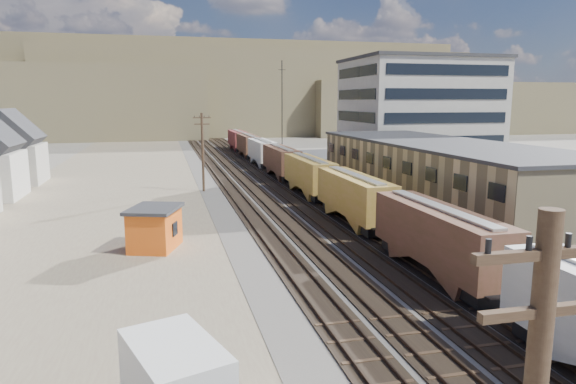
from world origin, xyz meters
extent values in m
plane|color=#6B6356|center=(0.00, 0.00, 0.00)|extent=(300.00, 300.00, 0.00)
cube|color=#4C4742|center=(0.00, 50.00, 0.03)|extent=(18.00, 200.00, 0.06)
cube|color=#746050|center=(-20.00, 40.00, 0.01)|extent=(24.00, 180.00, 0.03)
cube|color=#232326|center=(22.00, 35.00, 0.02)|extent=(26.00, 120.00, 0.04)
cube|color=black|center=(-5.00, 50.00, 0.10)|extent=(2.60, 200.00, 0.08)
cube|color=#38281E|center=(-5.72, 50.00, 0.22)|extent=(0.08, 200.00, 0.16)
cube|color=#38281E|center=(-4.28, 50.00, 0.22)|extent=(0.08, 200.00, 0.16)
cube|color=black|center=(-2.00, 50.00, 0.10)|extent=(2.60, 200.00, 0.08)
cube|color=#38281E|center=(-2.72, 50.00, 0.22)|extent=(0.08, 200.00, 0.16)
cube|color=#38281E|center=(-1.28, 50.00, 0.22)|extent=(0.08, 200.00, 0.16)
cube|color=black|center=(1.00, 50.00, 0.10)|extent=(2.60, 200.00, 0.08)
cube|color=#38281E|center=(0.28, 50.00, 0.22)|extent=(0.08, 200.00, 0.16)
cube|color=#38281E|center=(1.72, 50.00, 0.22)|extent=(0.08, 200.00, 0.16)
cube|color=black|center=(3.80, 50.00, 0.10)|extent=(2.60, 200.00, 0.08)
cube|color=#38281E|center=(3.08, 50.00, 0.22)|extent=(0.08, 200.00, 0.16)
cube|color=#38281E|center=(4.52, 50.00, 0.22)|extent=(0.08, 200.00, 0.16)
cube|color=black|center=(3.80, -4.56, 0.75)|extent=(2.20, 2.20, 0.90)
cube|color=black|center=(3.80, 0.49, 0.75)|extent=(2.20, 2.20, 0.90)
cube|color=black|center=(3.80, 10.64, 0.75)|extent=(2.20, 2.20, 0.90)
cube|color=#49311F|center=(3.80, 5.57, 2.90)|extent=(3.00, 13.34, 3.40)
cube|color=#B7B7B2|center=(3.80, 5.57, 4.68)|extent=(0.90, 12.32, 0.16)
cube|color=black|center=(3.80, 15.69, 0.75)|extent=(2.20, 2.20, 0.90)
cube|color=black|center=(3.80, 25.84, 0.75)|extent=(2.20, 2.20, 0.90)
cube|color=olive|center=(3.80, 20.77, 2.90)|extent=(3.00, 13.34, 3.40)
cube|color=#B7B7B2|center=(3.80, 20.77, 4.68)|extent=(0.90, 12.33, 0.16)
cube|color=black|center=(3.80, 30.89, 0.75)|extent=(2.20, 2.20, 0.90)
cube|color=black|center=(3.80, 41.04, 0.75)|extent=(2.20, 2.20, 0.90)
cube|color=olive|center=(3.80, 35.97, 2.90)|extent=(3.00, 13.34, 3.40)
cube|color=#B7B7B2|center=(3.80, 35.97, 4.68)|extent=(0.90, 12.33, 0.16)
cube|color=black|center=(3.80, 46.09, 0.75)|extent=(2.20, 2.20, 0.90)
cube|color=black|center=(3.80, 56.24, 0.75)|extent=(2.20, 2.20, 0.90)
cube|color=#49311F|center=(3.80, 51.17, 2.90)|extent=(3.00, 13.34, 3.40)
cube|color=#B7B7B2|center=(3.80, 51.17, 4.68)|extent=(0.90, 12.33, 0.16)
cube|color=black|center=(3.80, 61.29, 0.75)|extent=(2.20, 2.20, 0.90)
cube|color=black|center=(3.80, 71.44, 0.75)|extent=(2.20, 2.20, 0.90)
cube|color=#BBB8AF|center=(3.80, 66.37, 2.90)|extent=(3.00, 13.34, 3.40)
cube|color=#B7B7B2|center=(3.80, 66.37, 4.68)|extent=(0.90, 12.32, 0.16)
cube|color=black|center=(3.80, 76.49, 0.75)|extent=(2.20, 2.20, 0.90)
cube|color=black|center=(3.80, 86.64, 0.75)|extent=(2.20, 2.20, 0.90)
cube|color=#49311F|center=(3.80, 81.57, 2.90)|extent=(3.00, 13.34, 3.40)
cube|color=#B7B7B2|center=(3.80, 81.57, 4.68)|extent=(0.90, 12.32, 0.16)
cube|color=black|center=(3.80, 91.69, 0.75)|extent=(2.20, 2.20, 0.90)
cube|color=black|center=(3.80, 101.84, 0.75)|extent=(2.20, 2.20, 0.90)
cube|color=maroon|center=(3.80, 96.77, 2.90)|extent=(3.00, 13.34, 3.40)
cube|color=#B7B7B2|center=(3.80, 96.77, 4.68)|extent=(0.90, 12.32, 0.16)
cube|color=tan|center=(15.00, 25.00, 3.50)|extent=(12.00, 40.00, 7.00)
cube|color=#2D2D30|center=(15.00, 25.00, 7.10)|extent=(12.40, 40.40, 0.30)
cube|color=black|center=(8.95, 25.00, 2.20)|extent=(0.12, 36.00, 1.20)
cube|color=black|center=(8.95, 25.00, 5.20)|extent=(0.12, 36.00, 1.20)
cube|color=#9E998E|center=(28.00, 55.00, 9.00)|extent=(22.00, 18.00, 18.00)
cube|color=#2D2D30|center=(28.00, 55.00, 18.20)|extent=(22.60, 18.60, 0.50)
cube|color=black|center=(16.95, 55.00, 9.00)|extent=(0.12, 16.00, 16.00)
cube|color=black|center=(28.00, 45.95, 9.00)|extent=(20.00, 0.12, 16.00)
cube|color=#382619|center=(-8.50, -18.00, 9.40)|extent=(2.20, 0.14, 0.14)
cube|color=#382619|center=(-8.50, -18.00, 8.60)|extent=(1.90, 0.14, 0.14)
cylinder|color=#382619|center=(-8.50, 42.00, 5.00)|extent=(0.32, 0.32, 10.00)
cube|color=#382619|center=(-8.50, 42.00, 9.40)|extent=(2.20, 0.14, 0.14)
cube|color=#382619|center=(-8.50, 42.00, 8.60)|extent=(1.90, 0.14, 0.14)
cylinder|color=black|center=(-7.90, 42.00, 9.55)|extent=(0.08, 0.08, 0.22)
cylinder|color=black|center=(6.00, 60.00, 9.00)|extent=(0.16, 0.16, 18.00)
cube|color=black|center=(6.00, 60.00, 16.50)|extent=(1.20, 0.08, 0.08)
cube|color=#9E998E|center=(-34.00, 55.00, 2.75)|extent=(8.00, 8.00, 5.50)
cube|color=#2D2D30|center=(-34.00, 55.00, 6.40)|extent=(8.15, 8.16, 8.15)
cube|color=brown|center=(-60.00, 150.00, 11.00)|extent=(120.00, 40.00, 22.00)
cube|color=brown|center=(20.00, 160.00, 14.00)|extent=(140.00, 45.00, 28.00)
cube|color=brown|center=(90.00, 150.00, 9.00)|extent=(110.00, 38.00, 18.00)
cube|color=brown|center=(-10.00, 180.00, 16.00)|extent=(200.00, 60.00, 32.00)
cube|color=silver|center=(-13.28, -7.39, 2.15)|extent=(3.81, 4.89, 2.79)
cube|color=orange|center=(-14.24, 16.65, 1.55)|extent=(4.29, 4.93, 3.11)
cube|color=#2D2D30|center=(-14.24, 16.65, 3.21)|extent=(4.82, 5.46, 0.26)
cube|color=black|center=(-12.72, 16.13, 1.66)|extent=(0.44, 1.01, 1.04)
imported|color=navy|center=(21.17, 58.93, 0.79)|extent=(5.01, 6.27, 1.59)
imported|color=silver|center=(25.83, 44.23, 0.78)|extent=(2.44, 4.76, 1.55)
camera|label=1|loc=(-13.35, -23.49, 11.37)|focal=32.00mm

